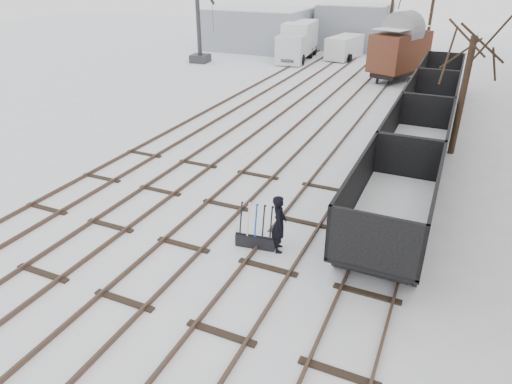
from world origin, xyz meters
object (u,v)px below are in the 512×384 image
worker (279,224)px  crane (200,39)px  panel_van (344,47)px  box_van_wagon (400,50)px  lorry (298,41)px  ground_frame (256,238)px  freight_wagon_a (390,214)px

worker → crane: size_ratio=0.25×
worker → panel_van: 33.39m
panel_van → box_van_wagon: bearing=-41.5°
lorry → panel_van: lorry is taller
ground_frame → panel_van: size_ratio=0.30×
worker → lorry: 32.18m
box_van_wagon → panel_van: 9.42m
box_van_wagon → panel_van: (-6.01, 7.16, -1.22)m
box_van_wagon → lorry: (-9.93, 4.87, -0.59)m
ground_frame → panel_van: bearing=92.1°
panel_van → freight_wagon_a: bearing=-64.6°
worker → lorry: (-10.23, 30.50, 0.75)m
freight_wagon_a → box_van_wagon: box_van_wagon is taller
crane → panel_van: bearing=24.2°
ground_frame → lorry: bearing=99.7°
worker → crane: (-17.96, 25.87, 1.11)m
box_van_wagon → freight_wagon_a: bearing=-60.9°
box_van_wagon → crane: bearing=-159.8°
worker → crane: 31.51m
ground_frame → worker: bearing=0.1°
ground_frame → crane: 31.20m
crane → box_van_wagon: bearing=-7.2°
ground_frame → crane: size_ratio=0.19×
ground_frame → panel_van: 33.37m
freight_wagon_a → lorry: 31.48m
freight_wagon_a → crane: bearing=131.4°
worker → crane: crane is taller
lorry → panel_van: size_ratio=1.51×
worker → box_van_wagon: size_ratio=0.33×
freight_wagon_a → panel_van: freight_wagon_a is taller
lorry → freight_wagon_a: bearing=-70.6°
worker → lorry: size_ratio=0.26×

